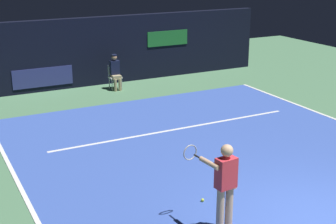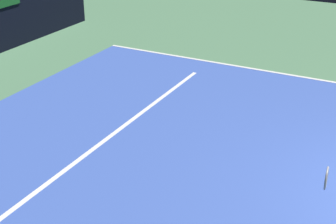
{
  "view_description": "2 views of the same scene",
  "coord_description": "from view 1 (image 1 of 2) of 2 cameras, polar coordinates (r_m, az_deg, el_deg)",
  "views": [
    {
      "loc": [
        -6.29,
        -5.81,
        4.81
      ],
      "look_at": [
        -0.61,
        5.17,
        0.81
      ],
      "focal_mm": 52.03,
      "sensor_mm": 36.0,
      "label": 1
    },
    {
      "loc": [
        -7.68,
        0.69,
        4.72
      ],
      "look_at": [
        -0.67,
        4.33,
        1.01
      ],
      "focal_mm": 53.17,
      "sensor_mm": 36.0,
      "label": 2
    }
  ],
  "objects": [
    {
      "name": "ground_plane",
      "position": [
        12.64,
        4.81,
        -4.51
      ],
      "size": [
        28.0,
        28.0,
        0.0
      ],
      "primitive_type": "plane",
      "color": "#4C7A56"
    },
    {
      "name": "court_surface",
      "position": [
        12.64,
        4.81,
        -4.49
      ],
      "size": [
        9.62,
        10.09,
        0.01
      ],
      "primitive_type": "cube",
      "color": "#3856B2",
      "rests_on": "ground"
    },
    {
      "name": "line_sideline_right",
      "position": [
        11.07,
        -16.84,
        -8.6
      ],
      "size": [
        0.1,
        10.09,
        0.01
      ],
      "primitive_type": "cube",
      "color": "white",
      "rests_on": "court_surface"
    },
    {
      "name": "line_service",
      "position": [
        14.06,
        1.0,
        -2.03
      ],
      "size": [
        7.5,
        0.1,
        0.01
      ],
      "primitive_type": "cube",
      "color": "white",
      "rests_on": "court_surface"
    },
    {
      "name": "back_wall",
      "position": [
        19.06,
        -7.68,
        7.13
      ],
      "size": [
        13.71,
        0.33,
        2.6
      ],
      "color": "black",
      "rests_on": "ground"
    },
    {
      "name": "tennis_player",
      "position": [
        8.69,
        6.63,
        -8.31
      ],
      "size": [
        0.69,
        0.93,
        1.73
      ],
      "color": "#DBAD89",
      "rests_on": "ground"
    },
    {
      "name": "line_judge_on_chair",
      "position": [
        18.24,
        -6.2,
        4.73
      ],
      "size": [
        0.47,
        0.55,
        1.32
      ],
      "color": "white",
      "rests_on": "ground"
    },
    {
      "name": "tennis_ball",
      "position": [
        10.11,
        4.07,
        -10.25
      ],
      "size": [
        0.07,
        0.07,
        0.07
      ],
      "primitive_type": "sphere",
      "color": "#CCE033",
      "rests_on": "court_surface"
    }
  ]
}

